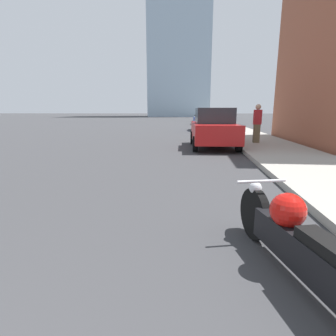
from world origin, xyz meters
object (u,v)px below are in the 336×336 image
parked_car_blue (205,120)px  pedestrian (257,123)px  parked_car_red (214,128)px  parked_car_black (200,116)px  parked_car_white (202,117)px  motorcycle (301,244)px

parked_car_blue → pedestrian: (2.10, -9.88, 0.21)m
parked_car_red → parked_car_black: parked_car_red is taller
parked_car_blue → parked_car_white: size_ratio=0.94×
motorcycle → pedestrian: 10.77m
parked_car_white → parked_car_black: (-0.03, 10.31, -0.00)m
parked_car_blue → parked_car_red: bearing=-94.9°
parked_car_red → parked_car_black: 32.26m
parked_car_black → pedestrian: bearing=-84.8°
motorcycle → parked_car_black: (-0.20, 41.92, 0.44)m
parked_car_red → parked_car_white: parked_car_red is taller
parked_car_blue → motorcycle: bearing=-94.5°
parked_car_blue → parked_car_white: bearing=84.9°
parked_car_red → pedestrian: (2.09, 0.91, 0.21)m
motorcycle → pedestrian: pedestrian is taller
motorcycle → parked_car_black: 41.92m
parked_car_red → parked_car_white: 21.95m
parked_car_white → parked_car_black: size_ratio=1.05×
motorcycle → parked_car_black: bearing=76.3°
parked_car_blue → parked_car_black: size_ratio=0.99×
parked_car_red → parked_car_black: (-0.02, 32.26, -0.03)m
pedestrian → parked_car_white: bearing=95.7°
motorcycle → parked_car_white: size_ratio=0.61×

